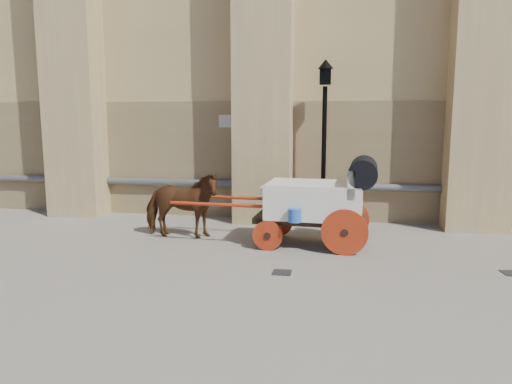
# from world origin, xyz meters

# --- Properties ---
(ground) EXTENTS (90.00, 90.00, 0.00)m
(ground) POSITION_xyz_m (0.00, 0.00, 0.00)
(ground) COLOR #6E675B
(ground) RESTS_ON ground
(horse) EXTENTS (1.76, 0.85, 1.46)m
(horse) POSITION_xyz_m (-2.48, 1.64, 0.73)
(horse) COLOR #56331A
(horse) RESTS_ON ground
(carriage) EXTENTS (4.24, 1.53, 1.83)m
(carriage) POSITION_xyz_m (0.55, 1.53, 0.99)
(carriage) COLOR black
(carriage) RESTS_ON ground
(street_lamp) EXTENTS (0.37, 0.37, 3.94)m
(street_lamp) POSITION_xyz_m (0.49, 3.41, 2.11)
(street_lamp) COLOR black
(street_lamp) RESTS_ON ground
(drain_grate_near) EXTENTS (0.32, 0.32, 0.01)m
(drain_grate_near) POSITION_xyz_m (-0.01, -0.39, 0.01)
(drain_grate_near) COLOR black
(drain_grate_near) RESTS_ON ground
(drain_grate_far) EXTENTS (0.37, 0.37, 0.01)m
(drain_grate_far) POSITION_xyz_m (3.86, 0.27, 0.01)
(drain_grate_far) COLOR black
(drain_grate_far) RESTS_ON ground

